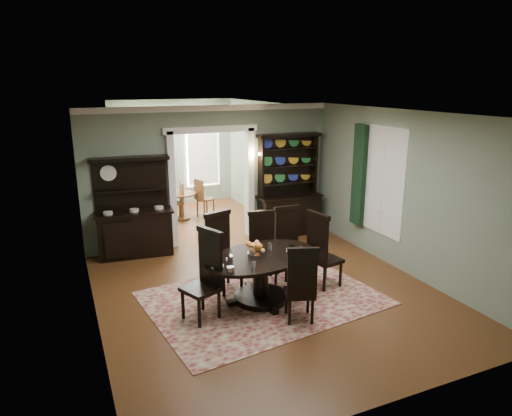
{
  "coord_description": "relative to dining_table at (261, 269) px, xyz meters",
  "views": [
    {
      "loc": [
        -3.02,
        -6.38,
        3.49
      ],
      "look_at": [
        0.02,
        0.6,
        1.36
      ],
      "focal_mm": 32.0,
      "sensor_mm": 36.0,
      "label": 1
    }
  ],
  "objects": [
    {
      "name": "sideboard",
      "position": [
        -1.53,
        2.9,
        0.17
      ],
      "size": [
        1.6,
        0.7,
        2.04
      ],
      "rotation": [
        0.0,
        0.0,
        -0.1
      ],
      "color": "black",
      "rests_on": "floor"
    },
    {
      "name": "parlor_chair_left",
      "position": [
        -0.14,
        4.88,
        -0.01
      ],
      "size": [
        0.43,
        0.42,
        1.01
      ],
      "rotation": [
        0.0,
        0.0,
        1.53
      ],
      "color": "brown",
      "rests_on": "parlor_floor"
    },
    {
      "name": "welsh_dresser",
      "position": [
        2.01,
        2.89,
        0.31
      ],
      "size": [
        1.52,
        0.58,
        2.35
      ],
      "rotation": [
        0.0,
        0.0,
        -0.02
      ],
      "color": "black",
      "rests_on": "floor"
    },
    {
      "name": "doorway_trim",
      "position": [
        0.22,
        3.14,
        1.07
      ],
      "size": [
        2.08,
        0.25,
        2.57
      ],
      "color": "white",
      "rests_on": "floor"
    },
    {
      "name": "chair_far_left",
      "position": [
        -0.43,
        0.7,
        0.17
      ],
      "size": [
        0.62,
        0.61,
        1.37
      ],
      "rotation": [
        0.0,
        0.0,
        3.44
      ],
      "color": "black",
      "rests_on": "rug"
    },
    {
      "name": "room",
      "position": [
        0.22,
        0.19,
        1.03
      ],
      "size": [
        5.51,
        6.01,
        3.01
      ],
      "color": "#5A2F17",
      "rests_on": "ground"
    },
    {
      "name": "parlor",
      "position": [
        0.22,
        5.68,
        0.97
      ],
      "size": [
        3.51,
        3.5,
        3.01
      ],
      "color": "#5A2F17",
      "rests_on": "ground"
    },
    {
      "name": "dining_table",
      "position": [
        0.0,
        0.0,
        0.0
      ],
      "size": [
        2.23,
        2.22,
        0.78
      ],
      "rotation": [
        0.0,
        0.0,
        0.24
      ],
      "color": "black",
      "rests_on": "rug"
    },
    {
      "name": "parlor_table",
      "position": [
        -0.01,
        4.99,
        -0.09
      ],
      "size": [
        0.76,
        0.76,
        0.71
      ],
      "color": "brown",
      "rests_on": "parlor_floor"
    },
    {
      "name": "chair_far_mid",
      "position": [
        0.36,
        0.75,
        0.12
      ],
      "size": [
        0.54,
        0.52,
        1.28
      ],
      "rotation": [
        0.0,
        0.0,
        2.97
      ],
      "color": "black",
      "rests_on": "rug"
    },
    {
      "name": "right_window",
      "position": [
        2.91,
        1.07,
        1.05
      ],
      "size": [
        0.15,
        1.47,
        2.12
      ],
      "color": "white",
      "rests_on": "wall_right"
    },
    {
      "name": "parlor_chair_right",
      "position": [
        0.55,
        4.92,
        0.01
      ],
      "size": [
        0.48,
        0.47,
        1.04
      ],
      "rotation": [
        0.0,
        0.0,
        -1.25
      ],
      "color": "brown",
      "rests_on": "parlor_floor"
    },
    {
      "name": "chair_end_right",
      "position": [
        1.15,
        0.04,
        0.17
      ],
      "size": [
        0.57,
        0.59,
        1.37
      ],
      "rotation": [
        0.0,
        0.0,
        -1.38
      ],
      "color": "black",
      "rests_on": "rug"
    },
    {
      "name": "chair_near",
      "position": [
        0.24,
        -0.89,
        0.1
      ],
      "size": [
        0.57,
        0.55,
        1.22
      ],
      "rotation": [
        0.0,
        0.0,
        -0.33
      ],
      "color": "black",
      "rests_on": "rug"
    },
    {
      "name": "wall_sconce",
      "position": [
        1.17,
        2.99,
        1.34
      ],
      "size": [
        0.27,
        0.21,
        0.21
      ],
      "color": "#CA8636",
      "rests_on": "back_wall_right"
    },
    {
      "name": "chair_far_right",
      "position": [
        0.89,
        0.74,
        0.14
      ],
      "size": [
        0.5,
        0.47,
        1.31
      ],
      "rotation": [
        0.0,
        0.0,
        3.12
      ],
      "color": "black",
      "rests_on": "rug"
    },
    {
      "name": "rug",
      "position": [
        0.06,
        0.03,
        -0.54
      ],
      "size": [
        3.95,
        3.09,
        0.01
      ],
      "primitive_type": "cube",
      "rotation": [
        0.0,
        0.0,
        0.13
      ],
      "color": "maroon",
      "rests_on": "floor"
    },
    {
      "name": "centerpiece",
      "position": [
        -0.06,
        0.02,
        0.31
      ],
      "size": [
        1.58,
        1.02,
        0.26
      ],
      "color": "silver",
      "rests_on": "dining_table"
    },
    {
      "name": "chair_end_left",
      "position": [
        -0.97,
        -0.15,
        0.18
      ],
      "size": [
        0.65,
        0.66,
        1.39
      ],
      "rotation": [
        0.0,
        0.0,
        1.97
      ],
      "color": "black",
      "rests_on": "rug"
    }
  ]
}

